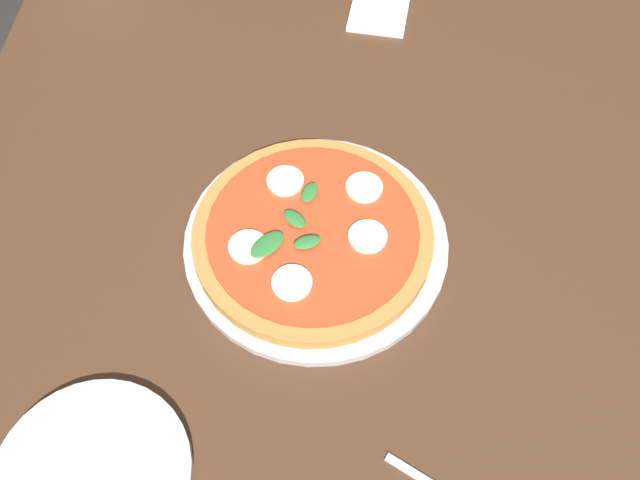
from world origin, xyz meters
name	(u,v)px	position (x,y,z in m)	size (l,w,h in m)	color
ground_plane	(335,399)	(0.00, 0.00, 0.00)	(6.00, 6.00, 0.00)	#2D2B28
dining_table	(342,252)	(0.00, 0.00, 0.61)	(1.10, 1.06, 0.70)	#4C301E
serving_tray	(320,242)	(0.05, -0.03, 0.71)	(0.33, 0.33, 0.01)	silver
pizza	(317,234)	(0.05, -0.03, 0.73)	(0.29, 0.29, 0.03)	#C6843F
plate_white	(96,478)	(0.34, -0.24, 0.71)	(0.20, 0.20, 0.01)	white
napkin	(383,7)	(-0.40, 0.05, 0.71)	(0.13, 0.09, 0.01)	white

